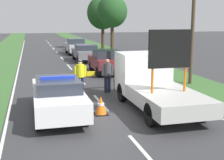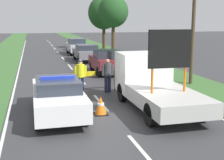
{
  "view_description": "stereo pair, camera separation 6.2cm",
  "coord_description": "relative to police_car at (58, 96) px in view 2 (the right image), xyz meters",
  "views": [
    {
      "loc": [
        -2.87,
        -11.29,
        3.54
      ],
      "look_at": [
        0.36,
        1.03,
        1.1
      ],
      "focal_mm": 50.0,
      "sensor_mm": 36.0,
      "label": 1
    },
    {
      "loc": [
        -2.81,
        -11.31,
        3.54
      ],
      "look_at": [
        0.36,
        1.03,
        1.1
      ],
      "focal_mm": 50.0,
      "sensor_mm": 36.0,
      "label": 2
    }
  ],
  "objects": [
    {
      "name": "queued_car_sedan_silver",
      "position": [
        3.78,
        21.61,
        0.09
      ],
      "size": [
        1.81,
        4.65,
        1.66
      ],
      "rotation": [
        0.0,
        0.0,
        3.14
      ],
      "color": "#B2B2B7",
      "rests_on": "ground"
    },
    {
      "name": "traffic_cone_centre_front",
      "position": [
        1.59,
        -0.34,
        -0.4
      ],
      "size": [
        0.52,
        0.52,
        0.71
      ],
      "color": "black",
      "rests_on": "ground"
    },
    {
      "name": "grass_verge_right",
      "position": [
        7.67,
        19.73,
        -0.73
      ],
      "size": [
        3.64,
        120.0,
        0.03
      ],
      "color": "#38602D",
      "rests_on": "ground"
    },
    {
      "name": "pedestrian_civilian",
      "position": [
        2.73,
        3.25,
        0.23
      ],
      "size": [
        0.6,
        0.38,
        1.67
      ],
      "rotation": [
        0.0,
        0.0,
        -0.22
      ],
      "color": "#191E38",
      "rests_on": "ground"
    },
    {
      "name": "police_officer",
      "position": [
        1.38,
        3.27,
        0.24
      ],
      "size": [
        0.6,
        0.38,
        1.67
      ],
      "rotation": [
        0.0,
        0.0,
        3.52
      ],
      "color": "#191E38",
      "rests_on": "ground"
    },
    {
      "name": "queued_car_suv_grey",
      "position": [
        3.8,
        15.63,
        0.02
      ],
      "size": [
        1.91,
        4.58,
        1.45
      ],
      "rotation": [
        0.0,
        0.0,
        3.14
      ],
      "color": "slate",
      "rests_on": "ground"
    },
    {
      "name": "grass_verge_left",
      "position": [
        -3.77,
        19.73,
        -0.73
      ],
      "size": [
        3.64,
        120.0,
        0.03
      ],
      "color": "#38602D",
      "rests_on": "ground"
    },
    {
      "name": "road_barrier",
      "position": [
        2.2,
        3.76,
        0.07
      ],
      "size": [
        2.59,
        0.08,
        1.01
      ],
      "rotation": [
        0.0,
        0.0,
        0.05
      ],
      "color": "black",
      "rests_on": "ground"
    },
    {
      "name": "roadside_tree_near_left",
      "position": [
        8.13,
        22.85,
        3.73
      ],
      "size": [
        3.39,
        3.39,
        6.3
      ],
      "color": "#42301E",
      "rests_on": "ground"
    },
    {
      "name": "police_car",
      "position": [
        0.0,
        0.0,
        0.0
      ],
      "size": [
        1.79,
        4.9,
        1.53
      ],
      "rotation": [
        0.0,
        0.0,
        0.05
      ],
      "color": "white",
      "rests_on": "ground"
    },
    {
      "name": "roadside_tree_near_right",
      "position": [
        8.01,
        27.02,
        3.7
      ],
      "size": [
        3.9,
        3.9,
        6.52
      ],
      "color": "#42301E",
      "rests_on": "ground"
    },
    {
      "name": "traffic_cone_near_police",
      "position": [
        4.95,
        3.62,
        -0.44
      ],
      "size": [
        0.45,
        0.45,
        0.63
      ],
      "color": "black",
      "rests_on": "ground"
    },
    {
      "name": "work_truck",
      "position": [
        3.9,
        0.2,
        0.28
      ],
      "size": [
        2.17,
        5.39,
        3.23
      ],
      "rotation": [
        0.0,
        0.0,
        3.13
      ],
      "color": "white",
      "rests_on": "ground"
    },
    {
      "name": "queued_car_wagon_maroon",
      "position": [
        4.05,
        8.8,
        0.06
      ],
      "size": [
        1.87,
        3.92,
        1.59
      ],
      "rotation": [
        0.0,
        0.0,
        3.14
      ],
      "color": "maroon",
      "rests_on": "ground"
    },
    {
      "name": "lane_markings",
      "position": [
        1.95,
        15.02,
        -0.75
      ],
      "size": [
        7.71,
        63.32,
        0.01
      ],
      "color": "silver",
      "rests_on": "ground"
    },
    {
      "name": "ground_plane",
      "position": [
        1.95,
        -0.27,
        -0.75
      ],
      "size": [
        160.0,
        160.0,
        0.0
      ],
      "primitive_type": "plane",
      "color": "#333335"
    },
    {
      "name": "utility_pole",
      "position": [
        7.75,
        4.05,
        3.39
      ],
      "size": [
        1.2,
        0.2,
        8.05
      ],
      "color": "#473828",
      "rests_on": "ground"
    }
  ]
}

